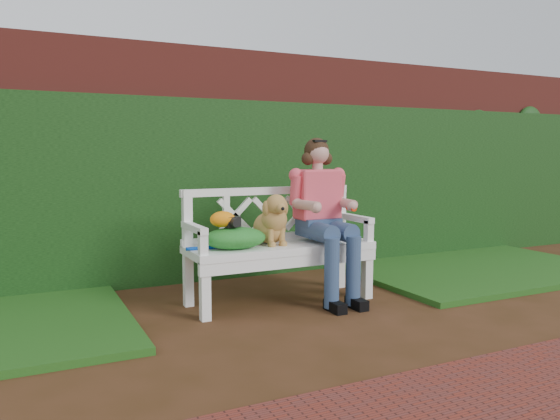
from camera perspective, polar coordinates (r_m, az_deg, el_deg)
name	(u,v)px	position (r m, az deg, el deg)	size (l,w,h in m)	color
ground	(309,325)	(3.91, 3.08, -11.95)	(60.00, 60.00, 0.00)	#35210E
brick_wall	(217,163)	(5.46, -6.59, 4.85)	(10.00, 0.30, 2.20)	maroon
ivy_hedge	(225,190)	(5.26, -5.77, 2.10)	(10.00, 0.18, 1.70)	#1E5018
grass_right	(470,267)	(6.02, 19.20, -5.64)	(2.60, 2.00, 0.05)	#194515
garden_bench	(280,273)	(4.42, 0.00, -6.59)	(1.58, 0.60, 0.48)	white
seated_woman	(320,222)	(4.50, 4.18, -1.31)	(0.53, 0.71, 1.26)	#DD4868
dog	(271,218)	(4.33, -0.95, -0.89)	(0.27, 0.37, 0.41)	#A05C22
tennis_racket	(234,245)	(4.22, -4.88, -3.71)	(0.58, 0.24, 0.03)	white
green_bag	(235,237)	(4.17, -4.72, -2.87)	(0.48, 0.37, 0.16)	#2C8036
camera_item	(232,222)	(4.15, -5.09, -1.23)	(0.12, 0.09, 0.08)	black
baseball_glove	(223,219)	(4.13, -6.01, -0.96)	(0.19, 0.14, 0.12)	orange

